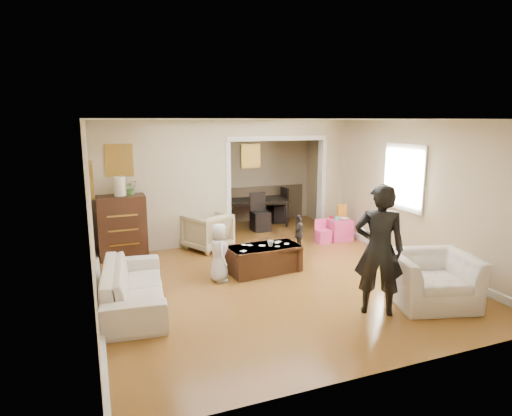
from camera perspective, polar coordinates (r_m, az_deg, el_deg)
name	(u,v)px	position (r m, az deg, el deg)	size (l,w,h in m)	color
floor	(260,267)	(7.76, 0.54, -7.90)	(7.00, 7.00, 0.00)	#9D6228
partition_left	(164,186)	(8.80, -12.21, 2.90)	(2.75, 0.18, 2.60)	#C2AF8E
partition_right	(331,177)	(10.12, 9.90, 4.09)	(0.55, 0.18, 2.60)	#C2AF8E
partition_header	(277,128)	(9.40, 2.80, 10.57)	(2.22, 0.18, 0.35)	#C2AF8E
window_pane	(404,177)	(8.45, 19.12, 3.89)	(0.03, 0.95, 1.10)	white
framed_art_partition	(119,160)	(8.55, -17.76, 6.08)	(0.45, 0.03, 0.55)	brown
framed_art_sofa_wall	(91,179)	(6.25, -21.06, 3.58)	(0.03, 0.55, 0.40)	brown
framed_art_alcove	(251,156)	(10.96, -0.73, 6.93)	(0.45, 0.03, 0.55)	brown
sofa	(134,286)	(6.37, -15.97, -9.91)	(2.06, 0.81, 0.60)	white
armchair_back	(207,231)	(8.79, -6.48, -3.10)	(0.79, 0.81, 0.74)	tan
armchair_front	(431,279)	(6.67, 22.30, -8.77)	(1.13, 0.98, 0.73)	white
dresser	(122,227)	(8.51, -17.36, -2.44)	(0.88, 0.49, 1.21)	#341A0F
table_lamp	(120,186)	(8.36, -17.68, 2.78)	(0.22, 0.22, 0.36)	beige
potted_plant	(131,188)	(8.38, -16.30, 2.62)	(0.25, 0.22, 0.28)	#457032
coffee_table	(264,259)	(7.49, 1.06, -6.76)	(1.23, 0.61, 0.46)	#341810
coffee_cup	(270,243)	(7.40, 1.93, -4.74)	(0.10, 0.10, 0.10)	silver
play_table	(339,229)	(9.63, 10.96, -2.81)	(0.48, 0.48, 0.46)	#FC4293
cereal_box	(342,211)	(9.69, 11.34, -0.43)	(0.20, 0.07, 0.30)	gold
cyan_cup	(337,218)	(9.48, 10.67, -1.35)	(0.08, 0.08, 0.08)	#27C7BC
toy_block	(332,217)	(9.61, 10.03, -1.24)	(0.08, 0.06, 0.05)	red
play_bowl	(344,219)	(9.50, 11.66, -1.45)	(0.21, 0.21, 0.05)	silver
dining_table	(251,212)	(10.79, -0.68, -0.53)	(1.85, 1.03, 0.65)	black
adult_person	(379,250)	(5.96, 16.07, -5.36)	(0.65, 0.43, 1.79)	black
child_kneel_a	(219,253)	(7.01, -4.95, -5.92)	(0.47, 0.31, 0.97)	silver
child_kneel_b	(220,248)	(7.49, -4.80, -5.36)	(0.40, 0.31, 0.82)	#D9878C
child_toddler	(299,234)	(8.52, 5.72, -3.46)	(0.45, 0.19, 0.77)	black
craft_papers	(264,245)	(7.46, 1.13, -4.97)	(0.97, 0.46, 0.00)	white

